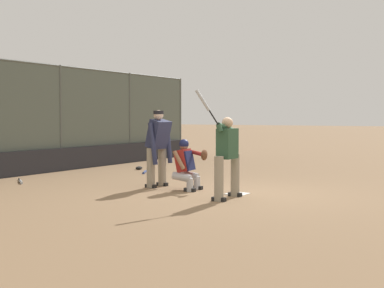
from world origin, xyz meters
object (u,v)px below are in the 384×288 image
Objects in this scene: umpire_home at (158,146)px; spare_bat_third_base_side at (21,181)px; catcher_behind_plate at (187,164)px; batter_at_plate at (227,154)px; fielding_glove_on_dirt at (139,168)px; spare_bat_by_padding at (145,172)px.

umpire_home reaches higher than spare_bat_third_base_side.
catcher_behind_plate is 4.40m from spare_bat_third_base_side.
fielding_glove_on_dirt is at bearing -128.18° from batter_at_plate.
spare_bat_by_padding is at bearing 45.90° from fielding_glove_on_dirt.
umpire_home reaches higher than fielding_glove_on_dirt.
spare_bat_by_padding is 3.69m from spare_bat_third_base_side.
spare_bat_third_base_side is at bearing -87.36° from batter_at_plate.
umpire_home is 4.25m from fielding_glove_on_dirt.
catcher_behind_plate is 4.89m from fielding_glove_on_dirt.
spare_bat_third_base_side is (1.11, -3.38, -0.94)m from umpire_home.
fielding_glove_on_dirt is (-3.17, -3.68, -0.54)m from catcher_behind_plate.
batter_at_plate is at bearing 25.66° from spare_bat_by_padding.
umpire_home is at bearing 54.98° from spare_bat_third_base_side.
catcher_behind_plate is at bearing -117.27° from batter_at_plate.
catcher_behind_plate is at bearing 21.92° from spare_bat_by_padding.
spare_bat_by_padding is at bearing -126.88° from batter_at_plate.
spare_bat_third_base_side is at bearing -49.00° from spare_bat_by_padding.
batter_at_plate is 1.91× the size of catcher_behind_plate.
catcher_behind_plate is 4.22× the size of fielding_glove_on_dirt.
batter_at_plate is 1.21× the size of umpire_home.
catcher_behind_plate is 1.41× the size of spare_bat_by_padding.
catcher_behind_plate is at bearing 49.24° from fielding_glove_on_dirt.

